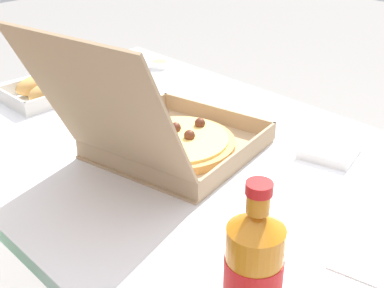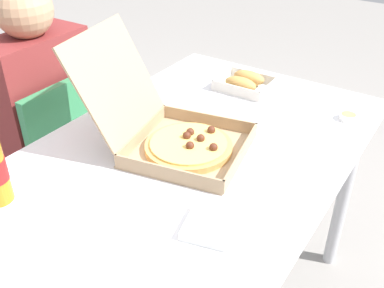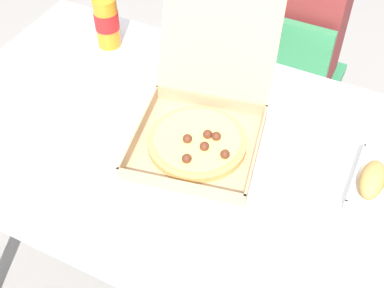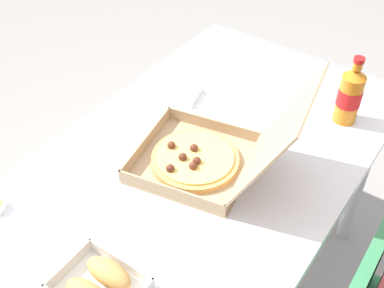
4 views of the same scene
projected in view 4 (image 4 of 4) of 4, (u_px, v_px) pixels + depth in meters
dining_table at (202, 177)px, 1.44m from camera, size 1.36×0.81×0.76m
pizza_box_open at (208, 155)px, 1.32m from camera, size 0.39×0.50×0.32m
bread_side_box at (99, 285)px, 1.05m from camera, size 0.15×0.19×0.06m
cola_bottle at (350, 95)px, 1.45m from camera, size 0.07×0.07×0.22m
paper_menu at (280, 77)px, 1.68m from camera, size 0.24×0.19×0.00m
napkin_pile at (182, 94)px, 1.60m from camera, size 0.13×0.13×0.02m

